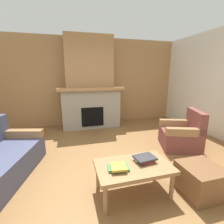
{
  "coord_description": "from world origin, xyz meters",
  "views": [
    {
      "loc": [
        -0.65,
        -2.3,
        1.61
      ],
      "look_at": [
        0.21,
        0.85,
        0.83
      ],
      "focal_mm": 25.85,
      "sensor_mm": 36.0,
      "label": 1
    }
  ],
  "objects_px": {
    "ottoman": "(201,180)",
    "armchair": "(182,135)",
    "fireplace": "(90,89)",
    "coffee_table": "(133,168)"
  },
  "relations": [
    {
      "from": "armchair",
      "to": "ottoman",
      "type": "bearing_deg",
      "value": -118.45
    },
    {
      "from": "fireplace",
      "to": "coffee_table",
      "type": "bearing_deg",
      "value": -87.66
    },
    {
      "from": "armchair",
      "to": "ottoman",
      "type": "relative_size",
      "value": 1.87
    },
    {
      "from": "fireplace",
      "to": "ottoman",
      "type": "distance_m",
      "value": 3.67
    },
    {
      "from": "coffee_table",
      "to": "fireplace",
      "type": "bearing_deg",
      "value": 92.34
    },
    {
      "from": "fireplace",
      "to": "ottoman",
      "type": "relative_size",
      "value": 5.19
    },
    {
      "from": "coffee_table",
      "to": "ottoman",
      "type": "height_order",
      "value": "coffee_table"
    },
    {
      "from": "armchair",
      "to": "coffee_table",
      "type": "bearing_deg",
      "value": -146.6
    },
    {
      "from": "ottoman",
      "to": "armchair",
      "type": "bearing_deg",
      "value": 61.55
    },
    {
      "from": "armchair",
      "to": "ottoman",
      "type": "xyz_separation_m",
      "value": [
        -0.7,
        -1.29,
        -0.09
      ]
    }
  ]
}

